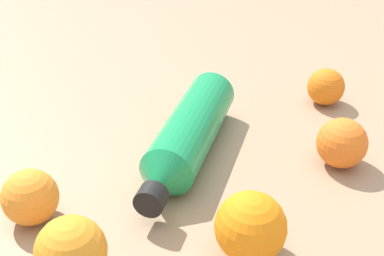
# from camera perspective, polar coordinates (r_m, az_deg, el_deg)

# --- Properties ---
(ground_plane) EXTENTS (2.40, 2.40, 0.00)m
(ground_plane) POSITION_cam_1_polar(r_m,az_deg,el_deg) (0.75, -0.92, -3.58)
(ground_plane) COLOR #9E7F60
(water_bottle) EXTENTS (0.15, 0.30, 0.07)m
(water_bottle) POSITION_cam_1_polar(r_m,az_deg,el_deg) (0.74, -0.54, -0.93)
(water_bottle) COLOR #198C4C
(water_bottle) RESTS_ON ground_plane
(orange_0) EXTENTS (0.07, 0.07, 0.07)m
(orange_0) POSITION_cam_1_polar(r_m,az_deg,el_deg) (0.75, 16.20, -1.60)
(orange_0) COLOR orange
(orange_0) RESTS_ON ground_plane
(orange_1) EXTENTS (0.07, 0.07, 0.07)m
(orange_1) POSITION_cam_1_polar(r_m,az_deg,el_deg) (0.66, -17.42, -7.27)
(orange_1) COLOR orange
(orange_1) RESTS_ON ground_plane
(orange_2) EXTENTS (0.06, 0.06, 0.06)m
(orange_2) POSITION_cam_1_polar(r_m,az_deg,el_deg) (0.91, 14.55, 4.42)
(orange_2) COLOR orange
(orange_2) RESTS_ON ground_plane
(orange_3) EXTENTS (0.08, 0.08, 0.08)m
(orange_3) POSITION_cam_1_polar(r_m,az_deg,el_deg) (0.58, 6.48, -10.79)
(orange_3) COLOR orange
(orange_3) RESTS_ON ground_plane
(orange_4) EXTENTS (0.08, 0.08, 0.08)m
(orange_4) POSITION_cam_1_polar(r_m,az_deg,el_deg) (0.57, -13.20, -13.10)
(orange_4) COLOR orange
(orange_4) RESTS_ON ground_plane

